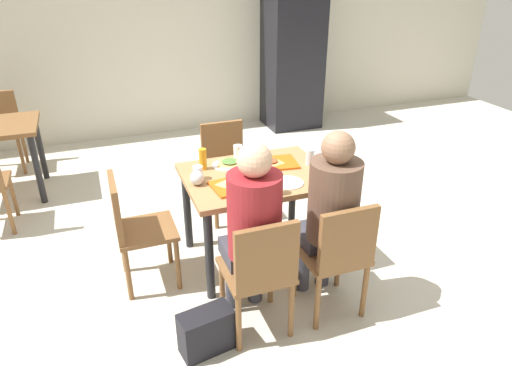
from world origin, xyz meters
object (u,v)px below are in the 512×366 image
at_px(handbag, 207,332).
at_px(drink_fridge, 292,56).
at_px(paper_plate_near_edge, 288,183).
at_px(tray_red_far, 273,163).
at_px(person_in_brown_jacket, 330,207).
at_px(tray_red_near, 238,185).
at_px(chair_far_side, 226,163).
at_px(plastic_cup_d, 257,153).
at_px(paper_plate_center, 227,165).
at_px(plastic_cup_a, 238,151).
at_px(person_in_red, 252,222).
at_px(pizza_slice_c, 230,162).
at_px(background_chair_far, 0,126).
at_px(chair_near_left, 261,270).
at_px(chair_left_end, 133,224).
at_px(pizza_slice_a, 234,183).
at_px(chair_near_right, 338,252).
at_px(pizza_slice_b, 270,161).
at_px(plastic_cup_c, 198,173).
at_px(foil_bundle, 197,178).
at_px(plastic_cup_b, 277,187).
at_px(soda_can, 310,157).
at_px(condiment_bottle, 203,159).
at_px(main_table, 256,187).

relative_size(handbag, drink_fridge, 0.17).
bearing_deg(paper_plate_near_edge, tray_red_far, 85.62).
relative_size(person_in_brown_jacket, tray_red_near, 3.48).
distance_m(chair_far_side, drink_fridge, 2.64).
bearing_deg(plastic_cup_d, chair_far_side, 101.20).
bearing_deg(paper_plate_center, plastic_cup_a, 42.65).
distance_m(person_in_red, pizza_slice_c, 0.89).
height_order(drink_fridge, background_chair_far, drink_fridge).
distance_m(chair_near_left, chair_left_end, 1.01).
bearing_deg(pizza_slice_a, tray_red_near, -18.79).
bearing_deg(chair_far_side, chair_near_right, -80.60).
distance_m(paper_plate_near_edge, plastic_cup_a, 0.59).
relative_size(person_in_brown_jacket, plastic_cup_d, 12.54).
height_order(pizza_slice_b, plastic_cup_c, plastic_cup_c).
distance_m(chair_near_right, plastic_cup_d, 1.09).
relative_size(pizza_slice_a, background_chair_far, 0.27).
xyz_separation_m(plastic_cup_a, foil_bundle, (-0.41, -0.36, 0.00)).
xyz_separation_m(paper_plate_near_edge, plastic_cup_c, (-0.57, 0.28, 0.05)).
xyz_separation_m(person_in_red, tray_red_near, (0.08, 0.50, -0.00)).
distance_m(person_in_brown_jacket, pizza_slice_a, 0.69).
xyz_separation_m(chair_near_right, paper_plate_center, (-0.41, 1.00, 0.24)).
bearing_deg(chair_far_side, paper_plate_center, -105.43).
relative_size(pizza_slice_b, plastic_cup_a, 2.22).
relative_size(person_in_brown_jacket, plastic_cup_b, 12.54).
bearing_deg(plastic_cup_b, pizza_slice_b, 74.08).
bearing_deg(chair_far_side, plastic_cup_d, -78.80).
height_order(chair_near_right, person_in_red, person_in_red).
relative_size(chair_far_side, person_in_brown_jacket, 0.67).
relative_size(plastic_cup_b, plastic_cup_d, 1.00).
distance_m(paper_plate_center, pizza_slice_b, 0.33).
bearing_deg(chair_near_right, paper_plate_center, 112.50).
relative_size(chair_left_end, tray_red_far, 2.34).
distance_m(soda_can, background_chair_far, 3.56).
xyz_separation_m(tray_red_near, pizza_slice_c, (0.06, 0.38, 0.01)).
bearing_deg(plastic_cup_d, pizza_slice_a, -128.62).
distance_m(chair_near_left, foil_bundle, 0.83).
distance_m(tray_red_far, plastic_cup_c, 0.60).
bearing_deg(drink_fridge, pizza_slice_a, -120.77).
bearing_deg(condiment_bottle, background_chair_far, 125.05).
bearing_deg(paper_plate_center, paper_plate_near_edge, -54.61).
distance_m(plastic_cup_d, drink_fridge, 2.98).
height_order(chair_near_right, handbag, chair_near_right).
bearing_deg(chair_near_left, drink_fridge, 63.31).
bearing_deg(pizza_slice_c, tray_red_far, -20.81).
bearing_deg(plastic_cup_a, chair_near_right, -75.73).
relative_size(main_table, person_in_brown_jacket, 0.83).
bearing_deg(tray_red_near, plastic_cup_b, -43.82).
bearing_deg(handbag, person_in_brown_jacket, 10.19).
bearing_deg(pizza_slice_c, person_in_brown_jacket, -66.33).
bearing_deg(main_table, pizza_slice_a, -147.81).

